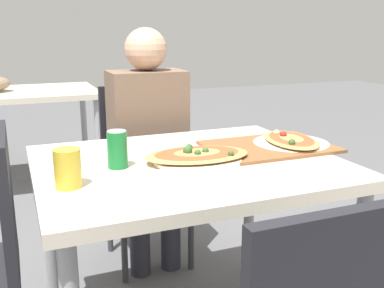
{
  "coord_description": "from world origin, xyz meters",
  "views": [
    {
      "loc": [
        -0.55,
        -1.4,
        1.18
      ],
      "look_at": [
        0.01,
        -0.01,
        0.8
      ],
      "focal_mm": 42.0,
      "sensor_mm": 36.0,
      "label": 1
    }
  ],
  "objects": [
    {
      "name": "serving_tray",
      "position": [
        0.35,
        0.04,
        0.74
      ],
      "size": [
        0.47,
        0.34,
        0.01
      ],
      "color": "brown",
      "rests_on": "dining_table"
    },
    {
      "name": "chair_far_seated",
      "position": [
        0.05,
        0.75,
        0.52
      ],
      "size": [
        0.4,
        0.4,
        0.9
      ],
      "rotation": [
        0.0,
        0.0,
        3.14
      ],
      "color": "black",
      "rests_on": "ground_plane"
    },
    {
      "name": "background_table",
      "position": [
        -0.53,
        2.16,
        0.68
      ],
      "size": [
        1.1,
        0.8,
        0.86
      ],
      "color": "beige",
      "rests_on": "ground_plane"
    },
    {
      "name": "pizza_main",
      "position": [
        0.03,
        -0.02,
        0.76
      ],
      "size": [
        0.38,
        0.31,
        0.06
      ],
      "color": "white",
      "rests_on": "dining_table"
    },
    {
      "name": "person_seated",
      "position": [
        0.05,
        0.64,
        0.7
      ],
      "size": [
        0.36,
        0.25,
        1.19
      ],
      "rotation": [
        0.0,
        0.0,
        3.14
      ],
      "color": "#2D2D38",
      "rests_on": "ground_plane"
    },
    {
      "name": "soda_can",
      "position": [
        -0.24,
        0.01,
        0.8
      ],
      "size": [
        0.07,
        0.07,
        0.12
      ],
      "color": "#197233",
      "rests_on": "dining_table"
    },
    {
      "name": "pizza_second",
      "position": [
        0.45,
        0.04,
        0.76
      ],
      "size": [
        0.29,
        0.35,
        0.05
      ],
      "color": "white",
      "rests_on": "dining_table"
    },
    {
      "name": "drink_glass",
      "position": [
        -0.42,
        -0.12,
        0.8
      ],
      "size": [
        0.08,
        0.08,
        0.11
      ],
      "color": "gold",
      "rests_on": "dining_table"
    },
    {
      "name": "dining_table",
      "position": [
        0.0,
        0.0,
        0.66
      ],
      "size": [
        1.03,
        0.84,
        0.74
      ],
      "color": "beige",
      "rests_on": "ground_plane"
    }
  ]
}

